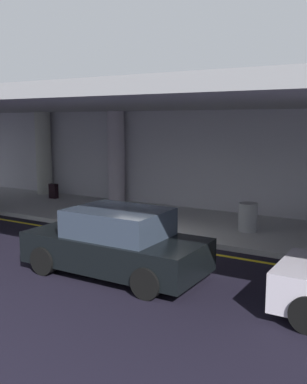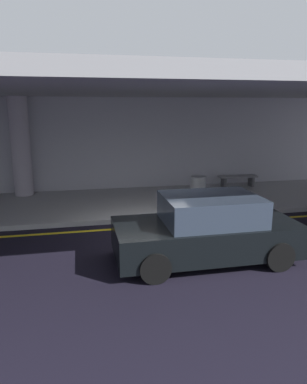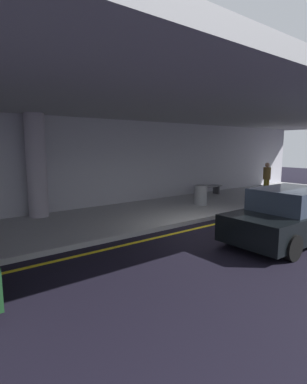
% 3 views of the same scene
% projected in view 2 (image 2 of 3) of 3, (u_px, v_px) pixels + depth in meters
% --- Properties ---
extents(ground_plane, '(60.00, 60.00, 0.00)m').
position_uv_depth(ground_plane, '(153.00, 233.00, 9.91)').
color(ground_plane, black).
extents(sidewalk, '(26.00, 4.20, 0.15)m').
position_uv_depth(sidewalk, '(135.00, 202.00, 12.85)').
color(sidewalk, '#A3A4A5').
rests_on(sidewalk, ground).
extents(lane_stripe_yellow, '(26.00, 0.14, 0.01)m').
position_uv_depth(lane_stripe_yellow, '(149.00, 227.00, 10.42)').
color(lane_stripe_yellow, yellow).
rests_on(lane_stripe_yellow, ground).
extents(support_column_left_mid, '(0.69, 0.69, 3.65)m').
position_uv_depth(support_column_left_mid, '(21.00, 147.00, 13.23)').
color(support_column_left_mid, '#A69DAB').
rests_on(support_column_left_mid, sidewalk).
extents(ceiling_overhang, '(28.00, 13.20, 0.30)m').
position_uv_depth(ceiling_overhang, '(136.00, 90.00, 11.48)').
color(ceiling_overhang, '#939497').
rests_on(ceiling_overhang, support_column_far_left).
extents(terminal_back_wall, '(26.00, 0.30, 3.80)m').
position_uv_depth(terminal_back_wall, '(126.00, 145.00, 14.57)').
color(terminal_back_wall, '#ABAAB5').
rests_on(terminal_back_wall, ground).
extents(car_black, '(4.10, 1.92, 1.50)m').
position_uv_depth(car_black, '(207.00, 230.00, 8.04)').
color(car_black, black).
rests_on(car_black, ground).
extents(bench_metal, '(1.60, 0.50, 0.48)m').
position_uv_depth(bench_metal, '(238.00, 179.00, 14.89)').
color(bench_metal, slate).
rests_on(bench_metal, sidewalk).
extents(trash_bin_steel, '(0.56, 0.56, 0.85)m').
position_uv_depth(trash_bin_steel, '(198.00, 188.00, 12.87)').
color(trash_bin_steel, gray).
rests_on(trash_bin_steel, sidewalk).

